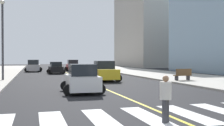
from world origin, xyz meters
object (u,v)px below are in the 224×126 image
(car_red_nearest, at_px, (73,66))
(car_white_second, at_px, (82,79))
(park_bench, at_px, (183,75))
(pedestrian_crossing, at_px, (166,97))
(car_silver_fourth, at_px, (34,66))
(car_yellow_fifth, at_px, (104,72))
(car_green_sixth, at_px, (33,65))
(street_lamp, at_px, (3,33))
(car_black_third, at_px, (56,68))

(car_red_nearest, xyz_separation_m, car_white_second, (-3.90, -32.23, -0.07))
(park_bench, bearing_deg, car_white_second, 112.02)
(pedestrian_crossing, bearing_deg, car_white_second, -122.92)
(car_silver_fourth, xyz_separation_m, car_yellow_fifth, (6.88, -22.24, -0.01))
(car_silver_fourth, height_order, car_green_sixth, car_silver_fourth)
(car_yellow_fifth, bearing_deg, park_bench, 158.81)
(street_lamp, bearing_deg, car_red_nearest, 65.05)
(car_white_second, distance_m, street_lamp, 13.10)
(car_yellow_fifth, bearing_deg, car_green_sixth, -76.18)
(car_black_third, distance_m, park_bench, 20.93)
(car_yellow_fifth, distance_m, park_bench, 7.77)
(street_lamp, bearing_deg, car_black_third, 64.07)
(car_white_second, xyz_separation_m, car_green_sixth, (-3.08, 43.93, -0.05))
(park_bench, bearing_deg, street_lamp, 67.24)
(street_lamp, bearing_deg, car_green_sixth, 84.95)
(car_black_third, relative_size, street_lamp, 0.52)
(park_bench, height_order, street_lamp, street_lamp)
(car_black_third, relative_size, pedestrian_crossing, 2.44)
(car_red_nearest, bearing_deg, car_green_sixth, -57.75)
(car_black_third, relative_size, car_silver_fourth, 0.87)
(car_black_third, distance_m, pedestrian_crossing, 32.91)
(car_white_second, distance_m, car_silver_fourth, 31.24)
(pedestrian_crossing, height_order, street_lamp, street_lamp)
(car_red_nearest, height_order, car_green_sixth, car_red_nearest)
(car_yellow_fifth, xyz_separation_m, park_bench, (7.11, -3.14, -0.26))
(car_yellow_fifth, relative_size, pedestrian_crossing, 2.78)
(car_silver_fourth, bearing_deg, car_white_second, -81.72)
(car_yellow_fifth, height_order, street_lamp, street_lamp)
(park_bench, bearing_deg, car_green_sixth, 14.67)
(car_black_third, xyz_separation_m, park_bench, (10.80, -17.92, -0.15))
(car_yellow_fifth, bearing_deg, car_black_third, -73.34)
(car_white_second, bearing_deg, park_bench, 29.66)
(car_green_sixth, bearing_deg, car_black_third, -82.80)
(street_lamp, bearing_deg, car_yellow_fifth, -12.20)
(car_black_third, bearing_deg, car_yellow_fifth, -78.64)
(park_bench, distance_m, street_lamp, 18.22)
(car_yellow_fifth, xyz_separation_m, street_lamp, (-9.85, 2.13, 3.83))
(car_green_sixth, bearing_deg, park_bench, -71.71)
(park_bench, relative_size, street_lamp, 0.23)
(car_red_nearest, height_order, car_white_second, car_red_nearest)
(car_white_second, relative_size, park_bench, 2.34)
(park_bench, bearing_deg, car_black_third, 25.57)
(car_red_nearest, bearing_deg, car_black_third, 67.95)
(pedestrian_crossing, distance_m, street_lamp, 21.88)
(car_black_third, distance_m, car_green_sixth, 20.55)
(car_silver_fourth, bearing_deg, car_green_sixth, 92.98)
(pedestrian_crossing, bearing_deg, car_green_sixth, -126.61)
(park_bench, bearing_deg, car_yellow_fifth, 60.67)
(car_black_third, distance_m, car_yellow_fifth, 15.24)
(street_lamp, bearing_deg, car_silver_fourth, 81.60)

